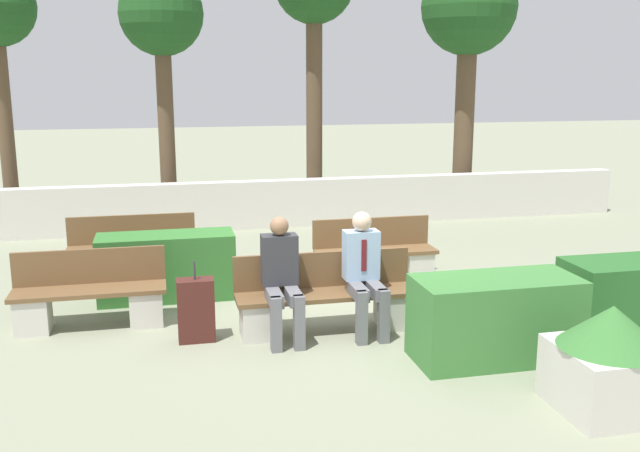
{
  "coord_description": "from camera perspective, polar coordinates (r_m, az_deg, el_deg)",
  "views": [
    {
      "loc": [
        -2.05,
        -8.09,
        2.8
      ],
      "look_at": [
        -0.1,
        0.5,
        0.9
      ],
      "focal_mm": 40.0,
      "sensor_mm": 36.0,
      "label": 1
    }
  ],
  "objects": [
    {
      "name": "ground_plane",
      "position": [
        8.8,
        1.34,
        -6.38
      ],
      "size": [
        60.0,
        60.0,
        0.0
      ],
      "primitive_type": "plane",
      "color": "gray"
    },
    {
      "name": "perimeter_wall",
      "position": [
        13.17,
        -3.64,
        1.8
      ],
      "size": [
        13.71,
        0.3,
        0.87
      ],
      "color": "beige",
      "rests_on": "ground_plane"
    },
    {
      "name": "bench_front",
      "position": [
        7.89,
        0.51,
        -6.06
      ],
      "size": [
        2.0,
        0.48,
        0.85
      ],
      "color": "brown",
      "rests_on": "ground_plane"
    },
    {
      "name": "bench_left_side",
      "position": [
        9.75,
        4.43,
        -2.62
      ],
      "size": [
        1.65,
        0.48,
        0.85
      ],
      "rotation": [
        0.0,
        0.0,
        -0.16
      ],
      "color": "brown",
      "rests_on": "ground_plane"
    },
    {
      "name": "bench_right_side",
      "position": [
        8.42,
        -17.91,
        -5.59
      ],
      "size": [
        1.68,
        0.48,
        0.85
      ],
      "rotation": [
        0.0,
        0.0,
        -0.14
      ],
      "color": "brown",
      "rests_on": "ground_plane"
    },
    {
      "name": "bench_back",
      "position": [
        10.25,
        -14.76,
        -2.24
      ],
      "size": [
        1.75,
        0.49,
        0.85
      ],
      "rotation": [
        0.0,
        0.0,
        0.03
      ],
      "color": "brown",
      "rests_on": "ground_plane"
    },
    {
      "name": "person_seated_man",
      "position": [
        7.74,
        3.55,
        -3.35
      ],
      "size": [
        0.38,
        0.63,
        1.33
      ],
      "color": "slate",
      "rests_on": "ground_plane"
    },
    {
      "name": "person_seated_woman",
      "position": [
        7.54,
        -3.09,
        -3.85
      ],
      "size": [
        0.38,
        0.63,
        1.32
      ],
      "color": "slate",
      "rests_on": "ground_plane"
    },
    {
      "name": "hedge_block_near_left",
      "position": [
        9.18,
        -12.17,
        -3.18
      ],
      "size": [
        1.69,
        0.6,
        0.83
      ],
      "color": "#33702D",
      "rests_on": "ground_plane"
    },
    {
      "name": "hedge_block_near_right",
      "position": [
        8.69,
        23.65,
        -5.01
      ],
      "size": [
        1.49,
        0.72,
        0.77
      ],
      "color": "#286028",
      "rests_on": "ground_plane"
    },
    {
      "name": "hedge_block_mid_left",
      "position": [
        7.32,
        13.85,
        -7.21
      ],
      "size": [
        1.62,
        0.73,
        0.83
      ],
      "color": "#3D7A38",
      "rests_on": "ground_plane"
    },
    {
      "name": "planter_corner_left",
      "position": [
        6.52,
        22.15,
        -9.69
      ],
      "size": [
        0.89,
        0.89,
        0.92
      ],
      "color": "beige",
      "rests_on": "ground_plane"
    },
    {
      "name": "suitcase",
      "position": [
        7.7,
        -9.9,
        -6.64
      ],
      "size": [
        0.39,
        0.22,
        0.88
      ],
      "color": "#471E19",
      "rests_on": "ground_plane"
    },
    {
      "name": "tree_center_left",
      "position": [
        13.69,
        -12.56,
        15.57
      ],
      "size": [
        1.52,
        1.52,
        4.61
      ],
      "color": "brown",
      "rests_on": "ground_plane"
    },
    {
      "name": "tree_rightmost",
      "position": [
        14.88,
        11.8,
        16.12
      ],
      "size": [
        1.88,
        1.88,
        5.0
      ],
      "color": "brown",
      "rests_on": "ground_plane"
    }
  ]
}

